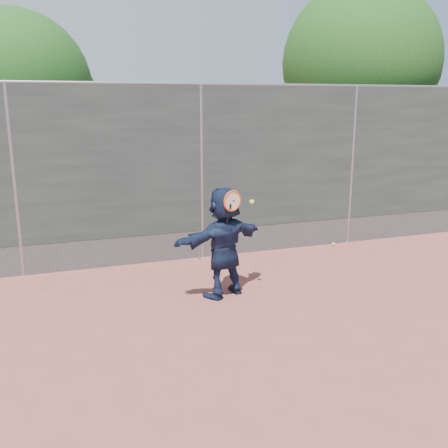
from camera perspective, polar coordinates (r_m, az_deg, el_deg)
name	(u,v)px	position (r m, az deg, el deg)	size (l,w,h in m)	color
ground	(289,344)	(5.96, 7.44, -13.44)	(80.00, 80.00, 0.00)	#9E4C42
player	(224,242)	(7.03, 0.00, -2.09)	(1.47, 0.47, 1.58)	#16213E
ball_ground	(333,244)	(9.87, 12.39, -2.27)	(0.07, 0.07, 0.07)	#D8E833
fence	(202,169)	(8.65, -2.57, 6.27)	(20.00, 0.06, 3.03)	#38423D
swing_action	(234,202)	(6.74, 1.16, 2.50)	(0.49, 0.17, 0.51)	#F24916
tree_right	(365,67)	(12.68, 15.85, 16.84)	(3.78, 3.60, 5.39)	#382314
tree_left	(25,90)	(11.28, -21.82, 14.01)	(3.15, 3.00, 4.53)	#382314
weed_clump	(220,250)	(8.93, -0.44, -2.99)	(0.68, 0.07, 0.30)	#387226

